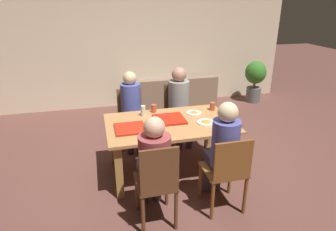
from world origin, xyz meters
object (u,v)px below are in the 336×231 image
at_px(pizza_box_1, 130,128).
at_px(plate_0, 206,122).
at_px(person_2, 131,105).
at_px(plate_1, 194,113).
at_px(chair_2, 131,114).
at_px(dining_table, 170,130).
at_px(drinking_glass_0, 154,108).
at_px(person_0, 154,159).
at_px(chair_3, 177,109).
at_px(person_1, 223,146).
at_px(drinking_glass_2, 212,106).
at_px(pizza_box_0, 169,119).
at_px(potted_plant, 255,78).
at_px(drinking_glass_3, 143,111).
at_px(drinking_glass_1, 161,131).
at_px(person_3, 180,99).
at_px(couch, 170,98).
at_px(chair_0, 157,183).
at_px(chair_1, 227,171).

height_order(pizza_box_1, plate_0, plate_0).
xyz_separation_m(person_2, plate_1, (0.79, -0.61, 0.02)).
bearing_deg(chair_2, dining_table, -68.49).
bearing_deg(drinking_glass_0, pizza_box_1, -128.78).
relative_size(person_0, chair_3, 1.29).
distance_m(person_1, plate_1, 1.02).
bearing_deg(drinking_glass_2, plate_0, -121.66).
bearing_deg(pizza_box_0, potted_plant, 41.66).
bearing_deg(potted_plant, drinking_glass_3, -144.56).
height_order(dining_table, drinking_glass_1, drinking_glass_1).
bearing_deg(person_3, couch, 81.37).
bearing_deg(drinking_glass_1, plate_1, 45.34).
xyz_separation_m(chair_3, drinking_glass_3, (-0.67, -0.68, 0.28)).
xyz_separation_m(chair_0, pizza_box_0, (0.40, 1.05, 0.21)).
distance_m(dining_table, drinking_glass_0, 0.46).
bearing_deg(pizza_box_1, plate_0, -2.11).
bearing_deg(drinking_glass_1, drinking_glass_2, 36.53).
xyz_separation_m(chair_3, couch, (0.22, 1.29, -0.24)).
relative_size(dining_table, chair_2, 1.82).
xyz_separation_m(drinking_glass_3, couch, (0.89, 1.97, -0.52)).
bearing_deg(person_1, chair_1, -90.00).
relative_size(pizza_box_1, drinking_glass_2, 3.25).
xyz_separation_m(dining_table, couch, (0.60, 2.29, -0.34)).
relative_size(person_0, person_3, 0.96).
distance_m(chair_0, drinking_glass_2, 1.68).
height_order(chair_1, drinking_glass_2, chair_1).
height_order(drinking_glass_1, drinking_glass_2, drinking_glass_1).
height_order(chair_0, drinking_glass_3, chair_0).
bearing_deg(dining_table, drinking_glass_3, 132.98).
bearing_deg(person_3, pizza_box_1, -134.06).
height_order(chair_1, pizza_box_1, chair_1).
distance_m(dining_table, drinking_glass_2, 0.77).
bearing_deg(drinking_glass_0, potted_plant, 35.77).
relative_size(person_1, drinking_glass_2, 10.94).
bearing_deg(person_2, pizza_box_1, -98.59).
bearing_deg(couch, pizza_box_0, -104.85).
bearing_deg(person_1, plate_0, 84.42).
xyz_separation_m(chair_1, drinking_glass_2, (0.32, 1.22, 0.27)).
distance_m(chair_1, drinking_glass_0, 1.46).
distance_m(person_1, drinking_glass_2, 1.12).
relative_size(chair_1, plate_0, 3.87).
distance_m(dining_table, drinking_glass_3, 0.46).
xyz_separation_m(pizza_box_1, drinking_glass_3, (0.23, 0.40, 0.06)).
xyz_separation_m(person_1, plate_0, (0.06, 0.66, 0.00)).
bearing_deg(plate_0, chair_2, 127.05).
height_order(person_1, drinking_glass_1, person_1).
relative_size(person_1, drinking_glass_0, 11.29).
xyz_separation_m(dining_table, chair_2, (-0.38, 0.98, -0.11)).
distance_m(drinking_glass_1, drinking_glass_2, 1.12).
xyz_separation_m(chair_0, drinking_glass_2, (1.08, 1.26, 0.26)).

